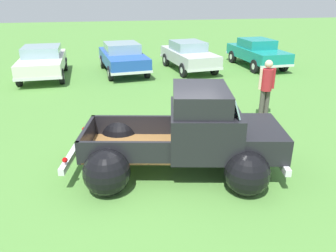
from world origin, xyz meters
name	(u,v)px	position (x,y,z in m)	size (l,w,h in m)	color
ground_plane	(174,169)	(0.00, 0.00, 0.00)	(80.00, 80.00, 0.00)	#548C3D
vintage_pickup_truck	(192,139)	(0.38, -0.08, 0.76)	(4.91, 3.47, 1.96)	black
show_car_0	(43,61)	(-4.13, 9.57, 0.78)	(2.05, 4.26, 1.43)	black
show_car_1	(123,57)	(-0.42, 9.86, 0.78)	(2.34, 4.44, 1.43)	black
show_car_2	(189,55)	(2.90, 9.77, 0.78)	(2.27, 4.34, 1.43)	black
show_car_3	(257,52)	(6.66, 9.85, 0.78)	(1.96, 4.23, 1.43)	black
spectator_0	(266,85)	(3.52, 2.67, 1.07)	(0.53, 0.34, 1.85)	#4C4742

